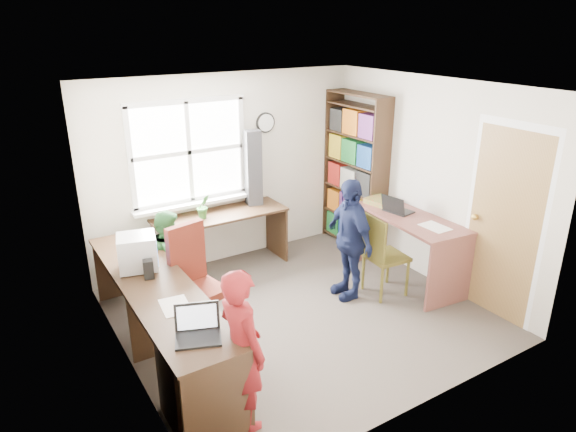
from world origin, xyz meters
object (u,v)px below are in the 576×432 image
object	(u,v)px
wooden_chair	(381,253)
person_green	(170,260)
bookshelf	(355,175)
potted_plant	(203,206)
laptop_right	(396,208)
person_red	(242,349)
crt_monitor	(137,252)
l_desk	(194,325)
laptop_left	(198,329)
swivel_chair	(196,287)
cd_tower	(253,168)
person_navy	(349,239)
right_desk	(410,234)

from	to	relation	value
wooden_chair	person_green	world-z (taller)	person_green
bookshelf	person_green	bearing A→B (deg)	-173.75
bookshelf	wooden_chair	bearing A→B (deg)	-116.08
potted_plant	laptop_right	bearing A→B (deg)	-32.36
bookshelf	person_red	world-z (taller)	bookshelf
crt_monitor	l_desk	bearing A→B (deg)	-58.32
person_red	person_green	bearing A→B (deg)	-11.40
l_desk	laptop_right	size ratio (longest dim) A/B	8.20
l_desk	bookshelf	xyz separation A→B (m)	(2.96, 1.47, 0.55)
crt_monitor	laptop_left	distance (m)	1.34
swivel_chair	laptop_left	bearing A→B (deg)	-123.42
swivel_chair	person_green	bearing A→B (deg)	81.95
cd_tower	bookshelf	bearing A→B (deg)	-1.68
swivel_chair	person_navy	bearing A→B (deg)	-20.38
wooden_chair	person_green	distance (m)	2.33
swivel_chair	wooden_chair	distance (m)	2.10
crt_monitor	laptop_left	world-z (taller)	crt_monitor
laptop_left	laptop_right	distance (m)	3.13
wooden_chair	person_green	size ratio (longest dim) A/B	0.86
wooden_chair	person_navy	xyz separation A→B (m)	(-0.32, 0.19, 0.17)
wooden_chair	person_red	size ratio (longest dim) A/B	0.73
bookshelf	person_green	xyz separation A→B (m)	(-2.75, -0.30, -0.44)
crt_monitor	person_red	world-z (taller)	person_red
l_desk	laptop_left	world-z (taller)	laptop_left
cd_tower	person_red	bearing A→B (deg)	-108.34
cd_tower	potted_plant	distance (m)	0.83
right_desk	bookshelf	size ratio (longest dim) A/B	0.71
wooden_chair	person_red	xyz separation A→B (m)	(-2.25, -0.97, 0.14)
potted_plant	person_navy	xyz separation A→B (m)	(1.17, -1.32, -0.20)
bookshelf	person_navy	size ratio (longest dim) A/B	1.51
right_desk	wooden_chair	bearing A→B (deg)	-164.54
l_desk	right_desk	bearing A→B (deg)	5.23
laptop_left	potted_plant	distance (m)	2.48
person_green	bookshelf	bearing A→B (deg)	-60.56
l_desk	laptop_left	size ratio (longest dim) A/B	7.11
cd_tower	person_green	bearing A→B (deg)	-143.40
crt_monitor	potted_plant	bearing A→B (deg)	55.67
bookshelf	wooden_chair	distance (m)	1.53
l_desk	laptop_right	xyz separation A→B (m)	(2.77, 0.45, 0.42)
cd_tower	swivel_chair	bearing A→B (deg)	-125.68
cd_tower	potted_plant	bearing A→B (deg)	-158.94
laptop_left	cd_tower	size ratio (longest dim) A/B	0.43
swivel_chair	crt_monitor	bearing A→B (deg)	149.55
wooden_chair	laptop_right	size ratio (longest dim) A/B	2.68
right_desk	wooden_chair	xyz separation A→B (m)	(-0.53, -0.09, -0.08)
wooden_chair	laptop_right	distance (m)	0.64
cd_tower	laptop_left	bearing A→B (deg)	-114.67
swivel_chair	l_desk	bearing A→B (deg)	-126.37
person_red	laptop_left	bearing A→B (deg)	42.80
potted_plant	person_green	size ratio (longest dim) A/B	0.26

